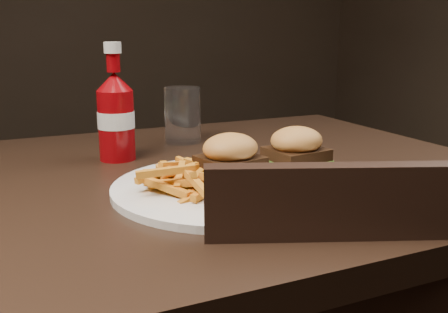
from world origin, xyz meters
name	(u,v)px	position (x,y,z in m)	size (l,w,h in m)	color
dining_table	(151,188)	(0.00, 0.00, 0.73)	(1.20, 0.80, 0.04)	black
plate	(227,188)	(0.08, -0.12, 0.76)	(0.33, 0.33, 0.01)	white
sandwich_half_a	(230,177)	(0.08, -0.12, 0.77)	(0.07, 0.07, 0.02)	#F9F2BC
sandwich_half_b	(296,168)	(0.20, -0.12, 0.77)	(0.07, 0.07, 0.02)	beige
fries_pile	(180,174)	(0.01, -0.11, 0.78)	(0.13, 0.13, 0.05)	orange
ketchup_bottle	(116,127)	(-0.02, 0.13, 0.81)	(0.06, 0.06, 0.13)	maroon
tumbler	(183,116)	(0.14, 0.22, 0.81)	(0.07, 0.07, 0.12)	white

